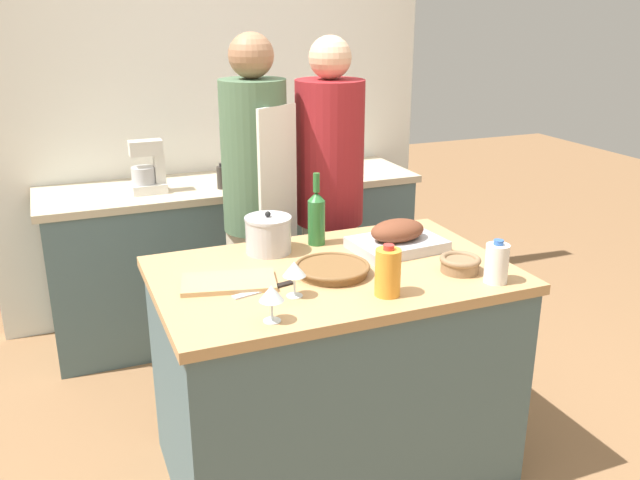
% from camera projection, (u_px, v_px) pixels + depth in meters
% --- Properties ---
extents(ground_plane, '(12.00, 12.00, 0.00)m').
position_uv_depth(ground_plane, '(332.00, 464.00, 2.90)').
color(ground_plane, '#8E6642').
extents(kitchen_island, '(1.36, 0.87, 0.89)m').
position_uv_depth(kitchen_island, '(332.00, 372.00, 2.75)').
color(kitchen_island, '#4C666B').
rests_on(kitchen_island, ground_plane).
extents(back_counter, '(2.15, 0.60, 0.90)m').
position_uv_depth(back_counter, '(235.00, 255.00, 4.02)').
color(back_counter, '#4C666B').
rests_on(back_counter, ground_plane).
extents(back_wall, '(2.65, 0.10, 2.55)m').
position_uv_depth(back_wall, '(214.00, 107.00, 4.06)').
color(back_wall, silver).
rests_on(back_wall, ground_plane).
extents(roasting_pan, '(0.39, 0.29, 0.13)m').
position_uv_depth(roasting_pan, '(397.00, 238.00, 2.80)').
color(roasting_pan, '#BCBCC1').
rests_on(roasting_pan, kitchen_island).
extents(wicker_basket, '(0.29, 0.29, 0.04)m').
position_uv_depth(wicker_basket, '(332.00, 269.00, 2.56)').
color(wicker_basket, brown).
rests_on(wicker_basket, kitchen_island).
extents(cutting_board, '(0.38, 0.27, 0.02)m').
position_uv_depth(cutting_board, '(229.00, 282.00, 2.46)').
color(cutting_board, tan).
rests_on(cutting_board, kitchen_island).
extents(stock_pot, '(0.19, 0.19, 0.17)m').
position_uv_depth(stock_pot, '(268.00, 234.00, 2.77)').
color(stock_pot, '#B7B7BC').
rests_on(stock_pot, kitchen_island).
extents(mixing_bowl, '(0.16, 0.16, 0.06)m').
position_uv_depth(mixing_bowl, '(460.00, 263.00, 2.58)').
color(mixing_bowl, '#846647').
rests_on(mixing_bowl, kitchen_island).
extents(juice_jug, '(0.09, 0.09, 0.19)m').
position_uv_depth(juice_jug, '(388.00, 272.00, 2.35)').
color(juice_jug, orange).
rests_on(juice_jug, kitchen_island).
extents(milk_jug, '(0.09, 0.09, 0.16)m').
position_uv_depth(milk_jug, '(497.00, 263.00, 2.47)').
color(milk_jug, white).
rests_on(milk_jug, kitchen_island).
extents(wine_bottle_green, '(0.07, 0.07, 0.31)m').
position_uv_depth(wine_bottle_green, '(316.00, 217.00, 2.84)').
color(wine_bottle_green, '#28662D').
rests_on(wine_bottle_green, kitchen_island).
extents(wine_glass_left, '(0.08, 0.08, 0.13)m').
position_uv_depth(wine_glass_left, '(272.00, 294.00, 2.15)').
color(wine_glass_left, silver).
rests_on(wine_glass_left, kitchen_island).
extents(wine_glass_right, '(0.08, 0.08, 0.13)m').
position_uv_depth(wine_glass_right, '(294.00, 270.00, 2.34)').
color(wine_glass_right, silver).
rests_on(wine_glass_right, kitchen_island).
extents(knife_chef, '(0.24, 0.08, 0.01)m').
position_uv_depth(knife_chef, '(266.00, 289.00, 2.42)').
color(knife_chef, '#B7B7BC').
rests_on(knife_chef, kitchen_island).
extents(stand_mixer, '(0.18, 0.14, 0.28)m').
position_uv_depth(stand_mixer, '(148.00, 171.00, 3.61)').
color(stand_mixer, silver).
rests_on(stand_mixer, back_counter).
extents(condiment_bottle_tall, '(0.05, 0.05, 0.14)m').
position_uv_depth(condiment_bottle_tall, '(222.00, 177.00, 3.70)').
color(condiment_bottle_tall, '#332D28').
rests_on(condiment_bottle_tall, back_counter).
extents(condiment_bottle_short, '(0.05, 0.05, 0.14)m').
position_uv_depth(condiment_bottle_short, '(283.00, 166.00, 3.97)').
color(condiment_bottle_short, maroon).
rests_on(condiment_bottle_short, back_counter).
extents(condiment_bottle_extra, '(0.07, 0.07, 0.17)m').
position_uv_depth(condiment_bottle_extra, '(343.00, 164.00, 3.93)').
color(condiment_bottle_extra, '#332D28').
rests_on(condiment_bottle_extra, back_counter).
extents(person_cook_aproned, '(0.33, 0.35, 1.75)m').
position_uv_depth(person_cook_aproned, '(256.00, 201.00, 3.20)').
color(person_cook_aproned, beige).
rests_on(person_cook_aproned, ground_plane).
extents(person_cook_guest, '(0.33, 0.33, 1.73)m').
position_uv_depth(person_cook_guest, '(329.00, 196.00, 3.35)').
color(person_cook_guest, beige).
rests_on(person_cook_guest, ground_plane).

